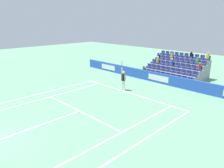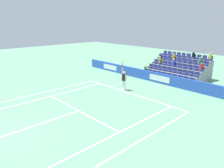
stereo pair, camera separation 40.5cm
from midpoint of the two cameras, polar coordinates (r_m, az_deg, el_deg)
line_baseline at (r=18.44m, az=4.32°, el=-2.50°), size 10.97×0.10×0.01m
line_service at (r=15.02m, az=-9.74°, el=-7.37°), size 8.23×0.10×0.01m
line_centre_service at (r=13.66m, az=-20.96°, el=-10.89°), size 0.10×6.40×0.01m
line_singles_sideline_left at (r=18.14m, az=-18.46°, el=-3.69°), size 0.10×11.89×0.01m
line_singles_sideline_right at (r=11.92m, az=0.23°, el=-13.94°), size 0.10×11.89×0.01m
line_doubles_sideline_left at (r=19.33m, az=-20.30°, el=-2.62°), size 0.10×11.89×0.01m
line_doubles_sideline_right at (r=11.14m, az=5.41°, el=-16.46°), size 0.10×11.89×0.01m
line_centre_mark at (r=18.37m, az=4.11°, el=-2.57°), size 0.10×0.20×0.01m
sponsor_barrier at (r=21.76m, az=12.23°, el=1.64°), size 22.33×0.22×1.06m
tennis_player at (r=19.00m, az=2.57°, el=1.25°), size 0.53×0.36×2.85m
stadium_stand at (r=24.69m, az=16.88°, el=3.79°), size 6.20×4.75×2.99m
loose_tennis_ball at (r=13.35m, az=-24.98°, el=-11.93°), size 0.07×0.07×0.07m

